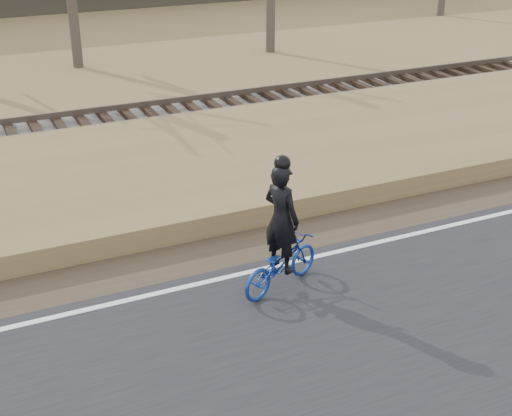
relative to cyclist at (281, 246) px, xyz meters
name	(u,v)px	position (x,y,z in m)	size (l,w,h in m)	color
ground	(48,329)	(-3.70, 0.46, -0.83)	(120.00, 120.00, 0.00)	olive
edge_line	(46,319)	(-3.70, 0.66, -0.76)	(120.00, 0.12, 0.01)	silver
shoulder	(35,291)	(-3.70, 1.66, -0.81)	(120.00, 1.60, 0.04)	#473A2B
embankment	(9,210)	(-3.70, 4.66, -0.61)	(120.00, 5.00, 0.44)	olive
cyclist	(281,246)	(0.00, 0.00, 0.00)	(1.79, 1.19, 2.32)	navy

